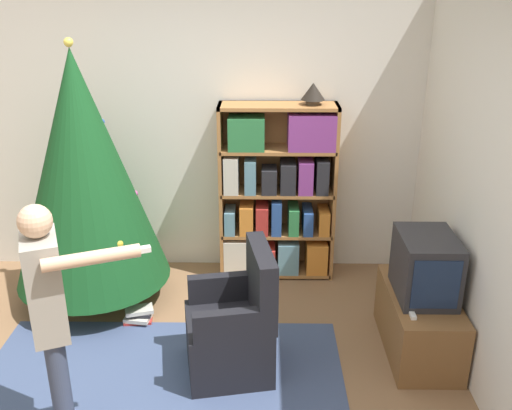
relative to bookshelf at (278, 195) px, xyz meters
name	(u,v)px	position (x,y,z in m)	size (l,w,h in m)	color
wall_back	(196,130)	(-0.74, 0.24, 0.52)	(8.00, 0.10, 2.60)	silver
area_rug	(156,401)	(-0.82, -1.77, -0.77)	(2.50, 1.82, 0.01)	#3D4C70
bookshelf	(278,195)	(0.00, 0.00, 0.00)	(1.02, 0.32, 1.58)	#A8703D
tv_stand	(419,322)	(1.01, -1.17, -0.54)	(0.46, 0.91, 0.46)	brown
television	(426,266)	(1.01, -1.17, -0.09)	(0.38, 0.53, 0.45)	#28282D
game_remote	(412,314)	(0.87, -1.44, -0.30)	(0.04, 0.12, 0.02)	white
christmas_tree	(84,170)	(-1.54, -0.48, 0.38)	(1.25, 1.25, 2.17)	#4C3323
armchair	(234,329)	(-0.32, -1.42, -0.45)	(0.66, 0.65, 0.92)	black
standing_person	(51,312)	(-1.27, -2.10, 0.11)	(0.72, 0.44, 1.51)	#38425B
table_lamp	(313,92)	(0.28, 0.01, 0.91)	(0.20, 0.20, 0.18)	#473828
book_pile_near_tree	(139,315)	(-1.12, -0.84, -0.72)	(0.25, 0.19, 0.12)	#B22D28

